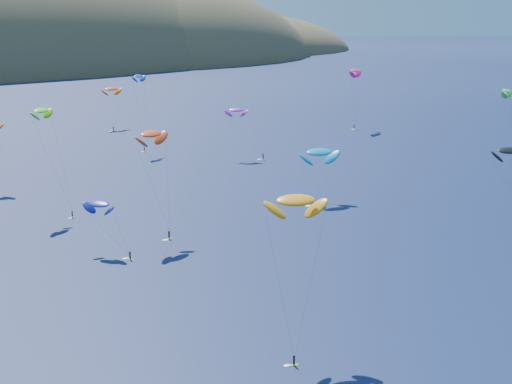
{
  "coord_description": "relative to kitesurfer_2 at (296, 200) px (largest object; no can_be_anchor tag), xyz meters",
  "views": [
    {
      "loc": [
        -72.91,
        -55.22,
        52.39
      ],
      "look_at": [
        10.04,
        80.0,
        9.0
      ],
      "focal_mm": 50.0,
      "sensor_mm": 36.0,
      "label": 1
    }
  ],
  "objects": [
    {
      "name": "kitesurfer_7",
      "position": [
        81.3,
        26.33,
        -6.0
      ],
      "size": [
        9.93,
        12.37,
        19.0
      ],
      "rotation": [
        0.0,
        0.0,
        -0.29
      ],
      "color": "gold",
      "rests_on": "ground"
    },
    {
      "name": "kitesurfer_3",
      "position": [
        -13.96,
        89.96,
        3.1
      ],
      "size": [
        7.87,
        13.29,
        27.62
      ],
      "rotation": [
        0.0,
        0.0,
        0.64
      ],
      "color": "gold",
      "rests_on": "ground"
    },
    {
      "name": "kitesurfer_13",
      "position": [
        144.98,
        80.53,
        -1.52
      ],
      "size": [
        9.33,
        9.26,
        23.31
      ],
      "rotation": [
        0.0,
        0.0,
        0.45
      ],
      "color": "gold",
      "rests_on": "ground"
    },
    {
      "name": "kitesurfer_9",
      "position": [
        1.67,
        58.94,
        0.72
      ],
      "size": [
        9.92,
        9.69,
        25.71
      ],
      "rotation": [
        0.0,
        0.0,
        0.39
      ],
      "color": "gold",
      "rests_on": "ground"
    },
    {
      "name": "kitesurfer_10",
      "position": [
        -12.72,
        54.25,
        -12.14
      ],
      "size": [
        7.16,
        13.37,
        12.4
      ],
      "rotation": [
        0.0,
        0.0,
        -0.95
      ],
      "color": "gold",
      "rests_on": "ground"
    },
    {
      "name": "kitesurfer_11",
      "position": [
        43.48,
        197.31,
        -6.6
      ],
      "size": [
        9.35,
        12.84,
        18.35
      ],
      "rotation": [
        0.0,
        0.0,
        0.13
      ],
      "color": "gold",
      "rests_on": "ground"
    },
    {
      "name": "kitesurfer_5",
      "position": [
        50.62,
        62.15,
        -9.44
      ],
      "size": [
        11.93,
        8.1,
        16.12
      ],
      "rotation": [
        0.0,
        0.0,
        -0.19
      ],
      "color": "gold",
      "rests_on": "ground"
    },
    {
      "name": "kitesurfer_6",
      "position": [
        58.57,
        119.84,
        -6.47
      ],
      "size": [
        10.29,
        12.66,
        18.15
      ],
      "rotation": [
        0.0,
        0.0,
        -0.52
      ],
      "color": "gold",
      "rests_on": "ground"
    },
    {
      "name": "kitesurfer_8",
      "position": [
        128.49,
        143.41,
        1.07
      ],
      "size": [
        10.47,
        8.84,
        26.21
      ],
      "rotation": [
        0.0,
        0.0,
        0.56
      ],
      "color": "gold",
      "rests_on": "ground"
    },
    {
      "name": "kitesurfer_4",
      "position": [
        35.72,
        148.02,
        3.49
      ],
      "size": [
        7.51,
        7.42,
        27.91
      ],
      "rotation": [
        0.0,
        0.0,
        0.55
      ],
      "color": "gold",
      "rests_on": "ground"
    },
    {
      "name": "kitesurfer_2",
      "position": [
        0.0,
        0.0,
        0.0
      ],
      "size": [
        11.55,
        12.59,
        25.07
      ],
      "rotation": [
        0.0,
        0.0,
        -0.39
      ],
      "color": "gold",
      "rests_on": "ground"
    }
  ]
}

